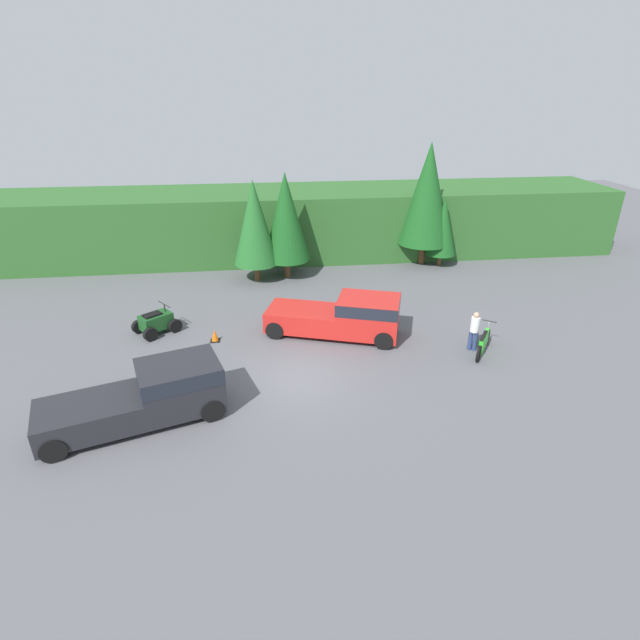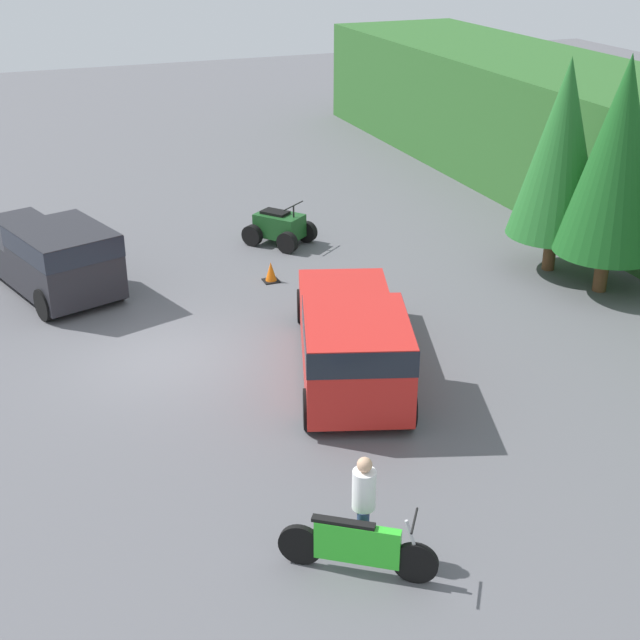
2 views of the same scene
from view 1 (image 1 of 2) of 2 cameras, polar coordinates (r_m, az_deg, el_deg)
name	(u,v)px [view 1 (image 1 of 2)]	position (r m, az deg, el deg)	size (l,w,h in m)	color
ground_plane	(297,380)	(19.44, -2.66, -6.82)	(80.00, 80.00, 0.00)	#5B5B60
hillside_backdrop	(277,223)	(33.48, -4.91, 10.99)	(44.00, 6.00, 4.18)	#2D6028
tree_left	(255,223)	(28.40, -7.48, 10.95)	(2.53, 2.53, 5.75)	brown
tree_mid_left	(286,217)	(28.76, -3.93, 11.66)	(2.67, 2.67, 6.06)	brown
tree_mid_right	(427,194)	(31.64, 12.17, 13.87)	(3.25, 3.25, 7.38)	brown
tree_right	(443,227)	(31.80, 13.85, 10.34)	(1.86, 1.86, 4.24)	brown
pickup_truck_red	(346,315)	(22.31, 2.95, 0.54)	(6.26, 3.85, 1.89)	red
pickup_truck_second	(150,394)	(17.75, -18.85, -7.97)	(6.23, 3.78, 1.89)	#232328
dirt_bike	(484,342)	(22.19, 18.19, -2.43)	(1.48, 2.08, 1.13)	black
quad_atv	(156,323)	(23.93, -18.20, -0.27)	(2.27, 2.18, 1.28)	black
rider_person	(474,330)	(22.03, 17.22, -1.07)	(0.49, 0.49, 1.77)	navy
traffic_cone	(215,336)	(22.58, -11.94, -1.78)	(0.42, 0.42, 0.55)	black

